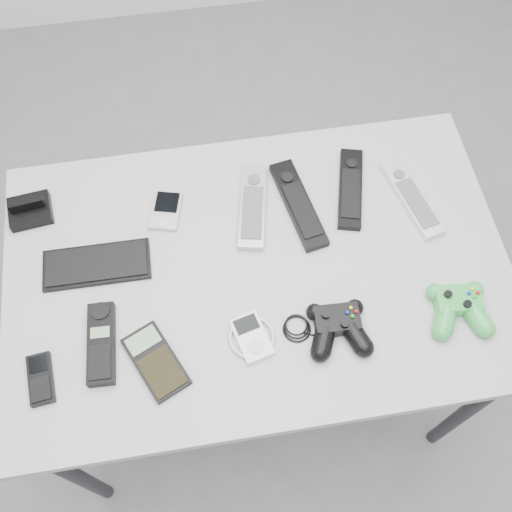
{
  "coord_description": "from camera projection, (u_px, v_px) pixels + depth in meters",
  "views": [
    {
      "loc": [
        -0.05,
        -0.57,
        1.92
      ],
      "look_at": [
        0.04,
        0.03,
        0.76
      ],
      "focal_mm": 42.0,
      "sensor_mm": 36.0,
      "label": 1
    }
  ],
  "objects": [
    {
      "name": "mobile_phone",
      "position": [
        40.0,
        379.0,
        1.19
      ],
      "size": [
        0.06,
        0.11,
        0.02
      ],
      "primitive_type": "cube",
      "rotation": [
        0.0,
        0.0,
        0.11
      ],
      "color": "black",
      "rests_on": "desk"
    },
    {
      "name": "dock_bracket",
      "position": [
        28.0,
        208.0,
        1.36
      ],
      "size": [
        0.1,
        0.09,
        0.05
      ],
      "primitive_type": "cube",
      "rotation": [
        0.0,
        0.0,
        0.12
      ],
      "color": "black",
      "rests_on": "desk"
    },
    {
      "name": "remote_black_a",
      "position": [
        298.0,
        204.0,
        1.38
      ],
      "size": [
        0.1,
        0.25,
        0.02
      ],
      "primitive_type": "cube",
      "rotation": [
        0.0,
        0.0,
        0.18
      ],
      "color": "black",
      "rests_on": "desk"
    },
    {
      "name": "calculator",
      "position": [
        156.0,
        361.0,
        1.21
      ],
      "size": [
        0.14,
        0.18,
        0.02
      ],
      "primitive_type": "cube",
      "rotation": [
        0.0,
        0.0,
        0.43
      ],
      "color": "black",
      "rests_on": "desk"
    },
    {
      "name": "controller_green",
      "position": [
        459.0,
        306.0,
        1.25
      ],
      "size": [
        0.14,
        0.15,
        0.04
      ],
      "primitive_type": null,
      "rotation": [
        0.0,
        0.0,
        -0.1
      ],
      "color": "#258827",
      "rests_on": "desk"
    },
    {
      "name": "pda",
      "position": [
        166.0,
        211.0,
        1.38
      ],
      "size": [
        0.09,
        0.11,
        0.02
      ],
      "primitive_type": "cube",
      "rotation": [
        0.0,
        0.0,
        -0.26
      ],
      "color": "#A2A4A9",
      "rests_on": "desk"
    },
    {
      "name": "remote_silver_b",
      "position": [
        412.0,
        198.0,
        1.39
      ],
      "size": [
        0.1,
        0.23,
        0.02
      ],
      "primitive_type": "cube",
      "rotation": [
        0.0,
        0.0,
        0.23
      ],
      "color": "silver",
      "rests_on": "desk"
    },
    {
      "name": "remote_black_b",
      "position": [
        350.0,
        188.0,
        1.4
      ],
      "size": [
        0.11,
        0.23,
        0.02
      ],
      "primitive_type": "cube",
      "rotation": [
        0.0,
        0.0,
        -0.26
      ],
      "color": "black",
      "rests_on": "desk"
    },
    {
      "name": "desk",
      "position": [
        258.0,
        280.0,
        1.38
      ],
      "size": [
        1.11,
        0.71,
        0.74
      ],
      "color": "gray",
      "rests_on": "floor"
    },
    {
      "name": "remote_silver_a",
      "position": [
        253.0,
        206.0,
        1.38
      ],
      "size": [
        0.1,
        0.23,
        0.02
      ],
      "primitive_type": "cube",
      "rotation": [
        0.0,
        0.0,
        -0.2
      ],
      "color": "#A2A4A9",
      "rests_on": "desk"
    },
    {
      "name": "pda_keyboard",
      "position": [
        97.0,
        264.0,
        1.31
      ],
      "size": [
        0.24,
        0.1,
        0.01
      ],
      "primitive_type": "cube",
      "rotation": [
        0.0,
        0.0,
        -0.01
      ],
      "color": "black",
      "rests_on": "desk"
    },
    {
      "name": "controller_black",
      "position": [
        338.0,
        326.0,
        1.23
      ],
      "size": [
        0.23,
        0.15,
        0.04
      ],
      "primitive_type": null,
      "rotation": [
        0.0,
        0.0,
        -0.05
      ],
      "color": "black",
      "rests_on": "desk"
    },
    {
      "name": "mp3_player",
      "position": [
        252.0,
        337.0,
        1.23
      ],
      "size": [
        0.12,
        0.12,
        0.02
      ],
      "primitive_type": "cube",
      "rotation": [
        0.0,
        0.0,
        0.25
      ],
      "color": "silver",
      "rests_on": "desk"
    },
    {
      "name": "cordless_handset",
      "position": [
        101.0,
        343.0,
        1.22
      ],
      "size": [
        0.06,
        0.18,
        0.03
      ],
      "primitive_type": "cube",
      "rotation": [
        0.0,
        0.0,
        -0.05
      ],
      "color": "black",
      "rests_on": "desk"
    },
    {
      "name": "floor",
      "position": [
        244.0,
        373.0,
        1.97
      ],
      "size": [
        3.5,
        3.5,
        0.0
      ],
      "primitive_type": "plane",
      "color": "slate",
      "rests_on": "ground"
    }
  ]
}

